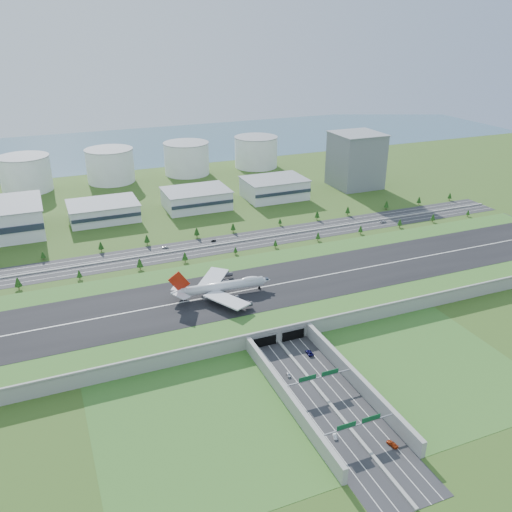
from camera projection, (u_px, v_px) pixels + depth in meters
name	position (u px, v px, depth m)	size (l,w,h in m)	color
ground	(246.00, 302.00, 339.53)	(1200.00, 1200.00, 0.00)	#254615
airfield_deck	(246.00, 296.00, 337.80)	(520.00, 100.00, 9.20)	#979792
underpass_road	(323.00, 390.00, 254.03)	(38.80, 120.40, 8.00)	#28282B
sign_gantry_near	(319.00, 378.00, 256.32)	(38.70, 0.70, 9.80)	gray
sign_gantry_far	(359.00, 425.00, 226.70)	(38.70, 0.70, 9.80)	gray
north_expressway	(201.00, 248.00, 419.89)	(560.00, 36.00, 0.12)	#28282B
tree_row	(220.00, 239.00, 424.65)	(504.09, 48.59, 8.40)	#3D2819
hangar_mid_a	(103.00, 211.00, 476.33)	(58.00, 42.00, 15.00)	silver
hangar_mid_b	(196.00, 199.00, 505.59)	(58.00, 42.00, 17.00)	silver
hangar_mid_c	(274.00, 188.00, 533.10)	(58.00, 42.00, 19.00)	silver
office_tower	(356.00, 160.00, 563.23)	(46.00, 46.00, 55.00)	slate
fuel_tank_a	(26.00, 174.00, 552.89)	(50.00, 50.00, 35.00)	silver
fuel_tank_b	(110.00, 166.00, 582.55)	(50.00, 50.00, 35.00)	silver
fuel_tank_c	(187.00, 159.00, 612.21)	(50.00, 50.00, 35.00)	silver
fuel_tank_d	(256.00, 152.00, 641.87)	(50.00, 50.00, 35.00)	silver
bay_water	(119.00, 147.00, 745.64)	(1200.00, 260.00, 0.06)	#3E6277
boeing_747	(222.00, 286.00, 329.14)	(63.97, 60.29, 19.77)	silver
car_0	(289.00, 375.00, 268.96)	(1.71, 4.24, 1.44)	silver
car_1	(335.00, 436.00, 229.56)	(1.42, 4.08, 1.34)	white
car_2	(309.00, 353.00, 286.39)	(2.79, 6.05, 1.68)	#0F0D45
car_3	(392.00, 444.00, 225.07)	(2.29, 5.63, 1.63)	#A8330F
car_5	(213.00, 241.00, 430.71)	(1.46, 4.18, 1.38)	black
car_6	(383.00, 222.00, 470.97)	(2.68, 5.82, 1.62)	silver
car_7	(165.00, 247.00, 418.60)	(1.99, 4.89, 1.42)	silver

